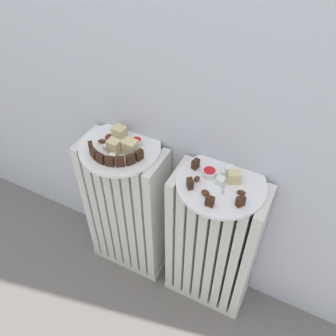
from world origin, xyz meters
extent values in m
plane|color=slate|center=(0.00, 0.00, 0.00)|extent=(6.00, 6.00, 0.00)
cube|color=silver|center=(-0.18, 0.28, 0.01)|extent=(0.32, 0.16, 0.03)
cube|color=silver|center=(-0.33, 0.28, 0.34)|extent=(0.03, 0.16, 0.62)
cube|color=silver|center=(-0.29, 0.28, 0.34)|extent=(0.03, 0.16, 0.62)
cube|color=silver|center=(-0.24, 0.28, 0.34)|extent=(0.03, 0.16, 0.62)
cube|color=silver|center=(-0.20, 0.28, 0.34)|extent=(0.03, 0.16, 0.62)
cube|color=silver|center=(-0.16, 0.28, 0.34)|extent=(0.03, 0.16, 0.62)
cube|color=silver|center=(-0.12, 0.28, 0.34)|extent=(0.03, 0.16, 0.62)
cube|color=silver|center=(-0.08, 0.28, 0.34)|extent=(0.03, 0.16, 0.62)
cube|color=silver|center=(-0.04, 0.28, 0.34)|extent=(0.03, 0.16, 0.62)
cube|color=silver|center=(0.18, 0.28, 0.01)|extent=(0.32, 0.16, 0.03)
cube|color=silver|center=(0.04, 0.28, 0.34)|extent=(0.03, 0.16, 0.62)
cube|color=silver|center=(0.08, 0.28, 0.34)|extent=(0.03, 0.16, 0.62)
cube|color=silver|center=(0.12, 0.28, 0.34)|extent=(0.03, 0.16, 0.62)
cube|color=silver|center=(0.16, 0.28, 0.34)|extent=(0.03, 0.16, 0.62)
cube|color=silver|center=(0.20, 0.28, 0.34)|extent=(0.03, 0.16, 0.62)
cube|color=silver|center=(0.24, 0.28, 0.34)|extent=(0.03, 0.16, 0.62)
cube|color=silver|center=(0.29, 0.28, 0.34)|extent=(0.03, 0.16, 0.62)
cube|color=silver|center=(0.33, 0.28, 0.34)|extent=(0.03, 0.16, 0.62)
cylinder|color=white|center=(-0.18, 0.28, 0.66)|extent=(0.28, 0.28, 0.01)
cylinder|color=white|center=(0.18, 0.28, 0.66)|extent=(0.28, 0.28, 0.01)
cube|color=#382114|center=(-0.25, 0.22, 0.68)|extent=(0.03, 0.03, 0.04)
cube|color=#382114|center=(-0.23, 0.19, 0.68)|extent=(0.03, 0.03, 0.04)
cube|color=#382114|center=(-0.19, 0.19, 0.68)|extent=(0.03, 0.02, 0.04)
cube|color=#382114|center=(-0.16, 0.19, 0.68)|extent=(0.03, 0.02, 0.04)
cube|color=#382114|center=(-0.13, 0.20, 0.68)|extent=(0.03, 0.03, 0.04)
cube|color=#382114|center=(-0.11, 0.22, 0.68)|extent=(0.03, 0.03, 0.04)
cube|color=#382114|center=(-0.09, 0.26, 0.68)|extent=(0.02, 0.03, 0.04)
cube|color=beige|center=(-0.18, 0.25, 0.69)|extent=(0.04, 0.03, 0.05)
cube|color=beige|center=(-0.13, 0.27, 0.69)|extent=(0.05, 0.04, 0.05)
cube|color=beige|center=(-0.21, 0.32, 0.69)|extent=(0.04, 0.04, 0.05)
cube|color=white|center=(-0.21, 0.25, 0.67)|extent=(0.02, 0.02, 0.02)
cube|color=white|center=(-0.18, 0.29, 0.67)|extent=(0.03, 0.03, 0.02)
cube|color=white|center=(-0.17, 0.22, 0.67)|extent=(0.03, 0.03, 0.02)
ellipsoid|color=#4C2814|center=(-0.25, 0.27, 0.67)|extent=(0.03, 0.03, 0.02)
ellipsoid|color=#4C2814|center=(-0.24, 0.30, 0.67)|extent=(0.02, 0.03, 0.02)
ellipsoid|color=#4C2814|center=(-0.21, 0.36, 0.67)|extent=(0.03, 0.03, 0.02)
cylinder|color=white|center=(-0.14, 0.32, 0.67)|extent=(0.04, 0.04, 0.02)
cylinder|color=red|center=(-0.14, 0.32, 0.68)|extent=(0.03, 0.03, 0.01)
cube|color=#382114|center=(0.09, 0.30, 0.68)|extent=(0.02, 0.03, 0.03)
cube|color=#382114|center=(0.11, 0.22, 0.68)|extent=(0.03, 0.03, 0.03)
cube|color=#382114|center=(0.19, 0.18, 0.68)|extent=(0.02, 0.02, 0.03)
cube|color=#382114|center=(0.26, 0.22, 0.68)|extent=(0.03, 0.03, 0.03)
cube|color=beige|center=(0.22, 0.30, 0.68)|extent=(0.05, 0.04, 0.04)
cube|color=white|center=(0.19, 0.33, 0.68)|extent=(0.03, 0.03, 0.02)
cube|color=white|center=(0.18, 0.27, 0.68)|extent=(0.03, 0.03, 0.02)
ellipsoid|color=#4C2814|center=(0.25, 0.26, 0.67)|extent=(0.03, 0.02, 0.02)
ellipsoid|color=#4C2814|center=(0.16, 0.21, 0.67)|extent=(0.03, 0.02, 0.02)
ellipsoid|color=#4C2814|center=(0.11, 0.25, 0.67)|extent=(0.02, 0.03, 0.02)
cylinder|color=white|center=(0.14, 0.29, 0.67)|extent=(0.05, 0.05, 0.02)
cylinder|color=red|center=(0.14, 0.29, 0.68)|extent=(0.04, 0.04, 0.01)
cube|color=#B7B7BC|center=(0.20, 0.26, 0.67)|extent=(0.03, 0.06, 0.00)
cube|color=#B7B7BC|center=(0.18, 0.31, 0.67)|extent=(0.03, 0.03, 0.00)
camera|label=1|loc=(0.39, -0.48, 1.48)|focal=38.88mm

